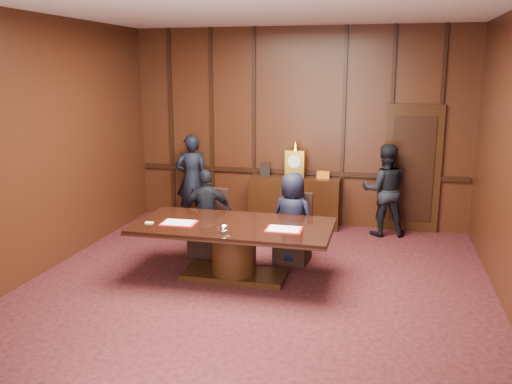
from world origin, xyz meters
TOP-DOWN VIEW (x-y plane):
  - room at (0.07, 0.14)m, footprint 7.00×7.04m
  - sideboard at (0.00, 3.26)m, footprint 1.60×0.45m
  - conference_table at (-0.36, 0.59)m, footprint 2.62×1.32m
  - folder_left at (-1.08, 0.44)m, footprint 0.47×0.35m
  - folder_right at (0.34, 0.48)m, footprint 0.46×0.34m
  - inkstand at (-0.36, 0.14)m, footprint 0.20×0.14m
  - notepad at (-1.47, 0.36)m, footprint 0.10×0.07m
  - chair_left at (-1.01, 1.47)m, footprint 0.55×0.55m
  - chair_right at (0.29, 1.47)m, footprint 0.52×0.52m
  - signatory_left at (-1.01, 1.39)m, footprint 0.84×0.56m
  - signatory_right at (0.29, 1.39)m, footprint 0.74×0.59m
  - witness_left at (-1.88, 3.10)m, footprint 0.68×0.56m
  - witness_right at (1.56, 3.10)m, footprint 0.85×0.71m

SIDE VIEW (x-z plane):
  - chair_left at x=-1.01m, z-range -0.20..0.79m
  - chair_right at x=0.29m, z-range -0.20..0.79m
  - sideboard at x=0.00m, z-range -0.28..1.26m
  - conference_table at x=-0.36m, z-range 0.13..0.89m
  - signatory_left at x=-1.01m, z-range 0.00..1.32m
  - signatory_right at x=0.29m, z-range 0.00..1.33m
  - notepad at x=-1.47m, z-range 0.76..0.77m
  - folder_left at x=-1.08m, z-range 0.76..0.78m
  - folder_right at x=0.34m, z-range 0.76..0.78m
  - witness_right at x=1.56m, z-range 0.00..1.56m
  - witness_left at x=-1.88m, z-range 0.00..1.62m
  - inkstand at x=-0.36m, z-range 0.76..0.87m
  - room at x=0.07m, z-range -0.03..3.47m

